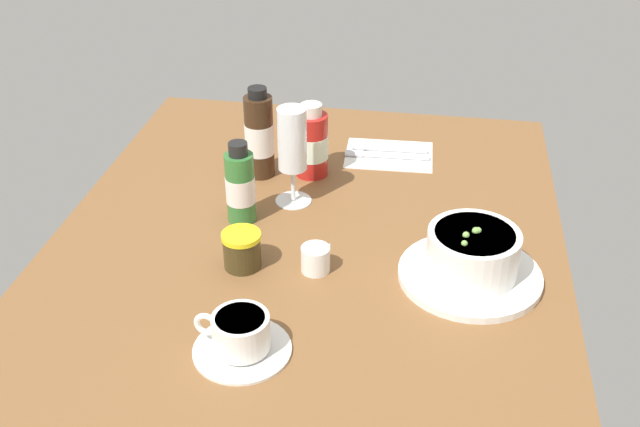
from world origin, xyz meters
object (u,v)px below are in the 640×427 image
creamer_jug (316,258)px  sauce_bottle_red (311,144)px  coffee_cup (241,336)px  sauce_bottle_brown (259,136)px  jam_jar (242,250)px  cutlery_setting (387,154)px  porridge_bowl (472,257)px  sauce_bottle_green (240,186)px  wine_glass (292,144)px

creamer_jug → sauce_bottle_red: size_ratio=0.38×
coffee_cup → sauce_bottle_brown: sauce_bottle_brown is taller
jam_jar → sauce_bottle_brown: sauce_bottle_brown is taller
cutlery_setting → porridge_bowl: bearing=-157.4°
cutlery_setting → coffee_cup: 61.76cm
sauce_bottle_brown → sauce_bottle_green: 16.23cm
coffee_cup → wine_glass: wine_glass is taller
porridge_bowl → creamer_jug: bearing=94.0°
sauce_bottle_red → sauce_bottle_green: size_ratio=0.98×
wine_glass → jam_jar: wine_glass is taller
coffee_cup → sauce_bottle_green: (32.27, 8.11, 3.91)cm
wine_glass → jam_jar: 22.55cm
porridge_bowl → wine_glass: bearing=59.6°
cutlery_setting → sauce_bottle_green: bearing=141.1°
porridge_bowl → jam_jar: porridge_bowl is taller
creamer_jug → sauce_bottle_brown: size_ratio=0.31×
creamer_jug → sauce_bottle_red: (30.37, 5.98, 4.17)cm
porridge_bowl → wine_glass: size_ratio=1.22×
creamer_jug → wine_glass: (19.86, 7.46, 9.10)cm
coffee_cup → jam_jar: size_ratio=2.18×
wine_glass → sauce_bottle_green: size_ratio=1.23×
coffee_cup → sauce_bottle_red: bearing=-1.0°
wine_glass → sauce_bottle_green: bearing=134.4°
coffee_cup → sauce_bottle_green: size_ratio=0.92×
cutlery_setting → wine_glass: wine_glass is taller
sauce_bottle_brown → sauce_bottle_green: sauce_bottle_brown is taller
coffee_cup → cutlery_setting: bearing=-13.4°
coffee_cup → sauce_bottle_red: sauce_bottle_red is taller
sauce_bottle_red → sauce_bottle_brown: bearing=100.3°
porridge_bowl → sauce_bottle_green: bearing=74.3°
wine_glass → sauce_bottle_brown: wine_glass is taller
coffee_cup → sauce_bottle_green: sauce_bottle_green is taller
creamer_jug → sauce_bottle_red: 31.23cm
coffee_cup → wine_glass: 40.58cm
jam_jar → sauce_bottle_brown: bearing=7.6°
wine_glass → sauce_bottle_brown: bearing=42.2°
cutlery_setting → sauce_bottle_green: size_ratio=1.20×
wine_glass → sauce_bottle_red: size_ratio=1.26×
sauce_bottle_brown → sauce_bottle_green: bearing=-178.3°
porridge_bowl → jam_jar: bearing=93.9°
coffee_cup → creamer_jug: (19.78, -6.86, -0.43)cm
coffee_cup → jam_jar: (19.04, 4.65, 0.43)cm
porridge_bowl → sauce_bottle_green: sauce_bottle_green is taller
sauce_bottle_brown → sauce_bottle_green: size_ratio=1.20×
sauce_bottle_red → sauce_bottle_green: (-17.88, 9.00, 0.17)cm
sauce_bottle_green → jam_jar: bearing=-165.3°
cutlery_setting → sauce_bottle_red: (-9.88, 13.43, 6.09)cm
sauce_bottle_red → sauce_bottle_green: bearing=153.3°
porridge_bowl → sauce_bottle_brown: size_ratio=1.25×
creamer_jug → jam_jar: bearing=93.7°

